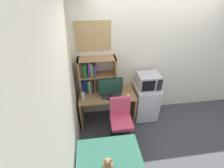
{
  "coord_description": "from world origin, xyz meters",
  "views": [
    {
      "loc": [
        -1.23,
        -2.87,
        2.66
      ],
      "look_at": [
        -0.88,
        -0.32,
        0.98
      ],
      "focal_mm": 25.2,
      "sensor_mm": 36.0,
      "label": 1
    }
  ],
  "objects_px": {
    "microwave": "(148,81)",
    "mini_fridge": "(145,102)",
    "computer_mouse": "(128,95)",
    "desk_chair": "(121,122)",
    "monitor": "(111,88)",
    "wall_corkboard": "(93,36)",
    "hutch_bookshelf": "(92,75)",
    "teddy_bear": "(108,165)",
    "water_bottle": "(83,95)",
    "keyboard": "(112,96)"
  },
  "relations": [
    {
      "from": "hutch_bookshelf",
      "to": "monitor",
      "type": "bearing_deg",
      "value": -39.88
    },
    {
      "from": "mini_fridge",
      "to": "teddy_bear",
      "type": "bearing_deg",
      "value": -125.05
    },
    {
      "from": "hutch_bookshelf",
      "to": "teddy_bear",
      "type": "relative_size",
      "value": 3.09
    },
    {
      "from": "hutch_bookshelf",
      "to": "water_bottle",
      "type": "height_order",
      "value": "hutch_bookshelf"
    },
    {
      "from": "monitor",
      "to": "computer_mouse",
      "type": "bearing_deg",
      "value": -1.04
    },
    {
      "from": "computer_mouse",
      "to": "teddy_bear",
      "type": "distance_m",
      "value": 1.42
    },
    {
      "from": "teddy_bear",
      "to": "mini_fridge",
      "type": "bearing_deg",
      "value": 54.95
    },
    {
      "from": "keyboard",
      "to": "desk_chair",
      "type": "height_order",
      "value": "desk_chair"
    },
    {
      "from": "keyboard",
      "to": "microwave",
      "type": "relative_size",
      "value": 0.92
    },
    {
      "from": "hutch_bookshelf",
      "to": "microwave",
      "type": "relative_size",
      "value": 1.66
    },
    {
      "from": "microwave",
      "to": "wall_corkboard",
      "type": "distance_m",
      "value": 1.4
    },
    {
      "from": "hutch_bookshelf",
      "to": "water_bottle",
      "type": "distance_m",
      "value": 0.44
    },
    {
      "from": "microwave",
      "to": "wall_corkboard",
      "type": "bearing_deg",
      "value": 166.0
    },
    {
      "from": "monitor",
      "to": "keyboard",
      "type": "height_order",
      "value": "monitor"
    },
    {
      "from": "microwave",
      "to": "desk_chair",
      "type": "xyz_separation_m",
      "value": [
        -0.65,
        -0.52,
        -0.56
      ]
    },
    {
      "from": "computer_mouse",
      "to": "monitor",
      "type": "bearing_deg",
      "value": 178.96
    },
    {
      "from": "keyboard",
      "to": "microwave",
      "type": "height_order",
      "value": "microwave"
    },
    {
      "from": "keyboard",
      "to": "mini_fridge",
      "type": "bearing_deg",
      "value": 8.99
    },
    {
      "from": "wall_corkboard",
      "to": "mini_fridge",
      "type": "bearing_deg",
      "value": -14.16
    },
    {
      "from": "teddy_bear",
      "to": "wall_corkboard",
      "type": "bearing_deg",
      "value": 91.81
    },
    {
      "from": "teddy_bear",
      "to": "water_bottle",
      "type": "bearing_deg",
      "value": 104.1
    },
    {
      "from": "mini_fridge",
      "to": "desk_chair",
      "type": "distance_m",
      "value": 0.83
    },
    {
      "from": "hutch_bookshelf",
      "to": "computer_mouse",
      "type": "distance_m",
      "value": 0.83
    },
    {
      "from": "mini_fridge",
      "to": "microwave",
      "type": "distance_m",
      "value": 0.56
    },
    {
      "from": "mini_fridge",
      "to": "desk_chair",
      "type": "xyz_separation_m",
      "value": [
        -0.65,
        -0.51,
        -0.0
      ]
    },
    {
      "from": "monitor",
      "to": "wall_corkboard",
      "type": "xyz_separation_m",
      "value": [
        -0.26,
        0.4,
        0.88
      ]
    },
    {
      "from": "desk_chair",
      "to": "hutch_bookshelf",
      "type": "bearing_deg",
      "value": 126.05
    },
    {
      "from": "water_bottle",
      "to": "desk_chair",
      "type": "xyz_separation_m",
      "value": [
        0.69,
        -0.4,
        -0.42
      ]
    },
    {
      "from": "monitor",
      "to": "desk_chair",
      "type": "height_order",
      "value": "monitor"
    },
    {
      "from": "teddy_bear",
      "to": "wall_corkboard",
      "type": "height_order",
      "value": "wall_corkboard"
    },
    {
      "from": "computer_mouse",
      "to": "microwave",
      "type": "xyz_separation_m",
      "value": [
        0.44,
        0.14,
        0.21
      ]
    },
    {
      "from": "hutch_bookshelf",
      "to": "keyboard",
      "type": "bearing_deg",
      "value": -37.17
    },
    {
      "from": "hutch_bookshelf",
      "to": "desk_chair",
      "type": "distance_m",
      "value": 1.08
    },
    {
      "from": "water_bottle",
      "to": "mini_fridge",
      "type": "xyz_separation_m",
      "value": [
        1.34,
        0.11,
        -0.42
      ]
    },
    {
      "from": "computer_mouse",
      "to": "wall_corkboard",
      "type": "xyz_separation_m",
      "value": [
        -0.62,
        0.41,
        1.09
      ]
    },
    {
      "from": "water_bottle",
      "to": "wall_corkboard",
      "type": "distance_m",
      "value": 1.12
    },
    {
      "from": "hutch_bookshelf",
      "to": "monitor",
      "type": "xyz_separation_m",
      "value": [
        0.33,
        -0.28,
        -0.15
      ]
    },
    {
      "from": "desk_chair",
      "to": "teddy_bear",
      "type": "distance_m",
      "value": 1.01
    },
    {
      "from": "monitor",
      "to": "desk_chair",
      "type": "distance_m",
      "value": 0.69
    },
    {
      "from": "hutch_bookshelf",
      "to": "teddy_bear",
      "type": "bearing_deg",
      "value": -85.41
    },
    {
      "from": "microwave",
      "to": "mini_fridge",
      "type": "bearing_deg",
      "value": -90.03
    },
    {
      "from": "mini_fridge",
      "to": "wall_corkboard",
      "type": "xyz_separation_m",
      "value": [
        -1.06,
        0.27,
        1.44
      ]
    },
    {
      "from": "hutch_bookshelf",
      "to": "mini_fridge",
      "type": "distance_m",
      "value": 1.34
    },
    {
      "from": "wall_corkboard",
      "to": "water_bottle",
      "type": "bearing_deg",
      "value": -126.4
    },
    {
      "from": "monitor",
      "to": "water_bottle",
      "type": "distance_m",
      "value": 0.56
    },
    {
      "from": "mini_fridge",
      "to": "teddy_bear",
      "type": "xyz_separation_m",
      "value": [
        -1.01,
        -1.44,
        0.21
      ]
    },
    {
      "from": "water_bottle",
      "to": "mini_fridge",
      "type": "bearing_deg",
      "value": 4.73
    },
    {
      "from": "wall_corkboard",
      "to": "keyboard",
      "type": "bearing_deg",
      "value": -54.15
    },
    {
      "from": "keyboard",
      "to": "mini_fridge",
      "type": "xyz_separation_m",
      "value": [
        0.78,
        0.12,
        -0.34
      ]
    },
    {
      "from": "microwave",
      "to": "desk_chair",
      "type": "distance_m",
      "value": 1.0
    }
  ]
}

